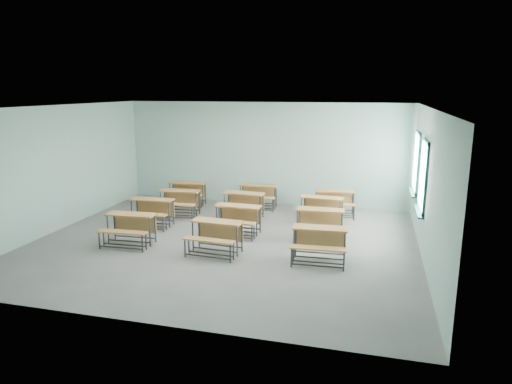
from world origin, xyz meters
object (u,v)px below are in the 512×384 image
desk_unit_r2c2 (321,206)px  desk_unit_r3c1 (258,193)px  desk_unit_r3c2 (335,199)px  desk_unit_r2c1 (243,201)px  desk_unit_r2c0 (179,199)px  desk_unit_r3c0 (187,190)px  desk_unit_r1c1 (237,215)px  desk_unit_r1c2 (320,220)px  desk_unit_r0c2 (319,240)px  desk_unit_r0c0 (129,225)px  desk_unit_r0c1 (215,232)px  desk_unit_r1c0 (151,208)px

desk_unit_r2c2 → desk_unit_r3c1: size_ratio=1.02×
desk_unit_r2c2 → desk_unit_r3c2: 0.96m
desk_unit_r3c1 → desk_unit_r2c1: bearing=-101.0°
desk_unit_r2c0 → desk_unit_r3c0: 1.16m
desk_unit_r1c1 → desk_unit_r1c2: bearing=6.6°
desk_unit_r1c2 → desk_unit_r2c1: same height
desk_unit_r3c2 → desk_unit_r2c1: bearing=-166.1°
desk_unit_r2c2 → desk_unit_r0c2: bearing=-77.1°
desk_unit_r3c0 → desk_unit_r3c2: same height
desk_unit_r1c2 → desk_unit_r2c2: same height
desk_unit_r0c0 → desk_unit_r3c1: size_ratio=0.98×
desk_unit_r0c1 → desk_unit_r2c0: bearing=131.5°
desk_unit_r0c1 → desk_unit_r3c1: size_ratio=1.00×
desk_unit_r3c1 → desk_unit_r2c0: bearing=-149.9°
desk_unit_r1c0 → desk_unit_r1c1: (2.43, -0.09, 0.00)m
desk_unit_r1c0 → desk_unit_r1c1: same height
desk_unit_r1c0 → desk_unit_r2c0: size_ratio=0.98×
desk_unit_r1c1 → desk_unit_r2c2: (1.93, 1.47, 0.00)m
desk_unit_r0c0 → desk_unit_r2c2: same height
desk_unit_r1c2 → desk_unit_r2c0: 4.34m
desk_unit_r0c2 → desk_unit_r3c1: size_ratio=0.99×
desk_unit_r1c0 → desk_unit_r3c2: same height
desk_unit_r2c2 → desk_unit_r3c1: same height
desk_unit_r2c2 → desk_unit_r3c0: (-4.32, 0.92, 0.00)m
desk_unit_r0c1 → desk_unit_r2c1: size_ratio=1.00×
desk_unit_r2c0 → desk_unit_r1c1: bearing=-35.2°
desk_unit_r0c0 → desk_unit_r0c1: (2.16, -0.04, 0.00)m
desk_unit_r0c0 → desk_unit_r3c1: bearing=59.9°
desk_unit_r0c1 → desk_unit_r0c0: bearing=-177.3°
desk_unit_r0c2 → desk_unit_r2c1: 3.75m
desk_unit_r1c2 → desk_unit_r2c1: bearing=149.2°
desk_unit_r2c2 → desk_unit_r0c0: bearing=-138.7°
desk_unit_r1c0 → desk_unit_r3c2: (4.65, 2.30, 0.00)m
desk_unit_r2c0 → desk_unit_r3c2: (4.36, 1.13, 0.00)m
desk_unit_r3c2 → desk_unit_r1c2: bearing=-100.9°
desk_unit_r0c2 → desk_unit_r2c1: bearing=129.3°
desk_unit_r0c2 → desk_unit_r1c0: (-4.67, 1.44, 0.00)m
desk_unit_r1c0 → desk_unit_r3c1: 3.41m
desk_unit_r2c0 → desk_unit_r3c1: (2.00, 1.37, 0.00)m
desk_unit_r0c0 → desk_unit_r1c1: (2.22, 1.39, 0.00)m
desk_unit_r1c2 → desk_unit_r0c1: bearing=-145.2°
desk_unit_r2c2 → desk_unit_r3c0: size_ratio=1.01×
desk_unit_r1c2 → desk_unit_r1c0: bearing=178.8°
desk_unit_r2c0 → desk_unit_r2c2: size_ratio=0.98×
desk_unit_r1c2 → desk_unit_r3c2: (0.16, 2.22, 0.00)m
desk_unit_r0c1 → desk_unit_r1c0: bearing=151.1°
desk_unit_r2c1 → desk_unit_r3c2: same height
desk_unit_r0c1 → desk_unit_r1c1: (0.06, 1.43, 0.00)m
desk_unit_r3c2 → desk_unit_r0c0: bearing=-146.4°
desk_unit_r2c1 → desk_unit_r3c0: same height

